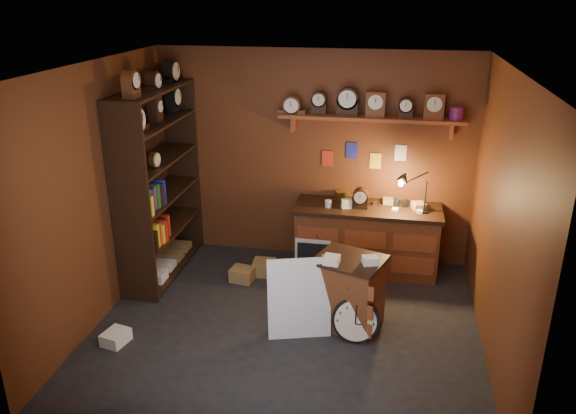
{
  "coord_description": "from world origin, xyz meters",
  "views": [
    {
      "loc": [
        0.95,
        -5.02,
        3.36
      ],
      "look_at": [
        -0.06,
        0.35,
        1.22
      ],
      "focal_mm": 35.0,
      "sensor_mm": 36.0,
      "label": 1
    }
  ],
  "objects_px": {
    "shelving_unit": "(156,176)",
    "big_round_clock": "(356,320)",
    "low_cabinet": "(348,289)",
    "workbench": "(367,235)"
  },
  "relations": [
    {
      "from": "low_cabinet",
      "to": "big_round_clock",
      "type": "xyz_separation_m",
      "value": [
        0.11,
        -0.29,
        -0.18
      ]
    },
    {
      "from": "workbench",
      "to": "big_round_clock",
      "type": "height_order",
      "value": "workbench"
    },
    {
      "from": "shelving_unit",
      "to": "low_cabinet",
      "type": "xyz_separation_m",
      "value": [
        2.41,
        -0.81,
        -0.83
      ]
    },
    {
      "from": "low_cabinet",
      "to": "big_round_clock",
      "type": "distance_m",
      "value": 0.36
    },
    {
      "from": "shelving_unit",
      "to": "big_round_clock",
      "type": "distance_m",
      "value": 2.93
    },
    {
      "from": "workbench",
      "to": "low_cabinet",
      "type": "distance_m",
      "value": 1.31
    },
    {
      "from": "low_cabinet",
      "to": "big_round_clock",
      "type": "height_order",
      "value": "low_cabinet"
    },
    {
      "from": "shelving_unit",
      "to": "workbench",
      "type": "relative_size",
      "value": 1.43
    },
    {
      "from": "shelving_unit",
      "to": "low_cabinet",
      "type": "relative_size",
      "value": 2.99
    },
    {
      "from": "shelving_unit",
      "to": "big_round_clock",
      "type": "bearing_deg",
      "value": -23.64
    }
  ]
}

